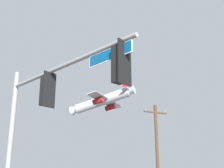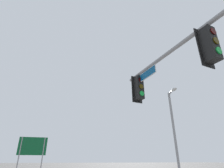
# 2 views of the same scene
# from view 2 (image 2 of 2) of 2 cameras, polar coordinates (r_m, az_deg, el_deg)

# --- Properties ---
(signal_pole_near) EXTENTS (6.69, 1.14, 6.33)m
(signal_pole_near) POSITION_cam_2_polar(r_m,az_deg,el_deg) (5.74, 28.19, 5.52)
(signal_pole_near) COLOR gray
(signal_pole_near) RESTS_ON ground_plane
(highway_sign) EXTENTS (0.26, 3.05, 4.50)m
(highway_sign) POSITION_cam_2_polar(r_m,az_deg,el_deg) (22.92, -24.65, -18.78)
(highway_sign) COLOR gray
(highway_sign) RESTS_ON ground_plane
(street_lamp) EXTENTS (1.70, 0.73, 7.10)m
(street_lamp) POSITION_cam_2_polar(r_m,az_deg,el_deg) (14.21, 19.79, -13.91)
(street_lamp) COLOR gray
(street_lamp) RESTS_ON ground_plane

